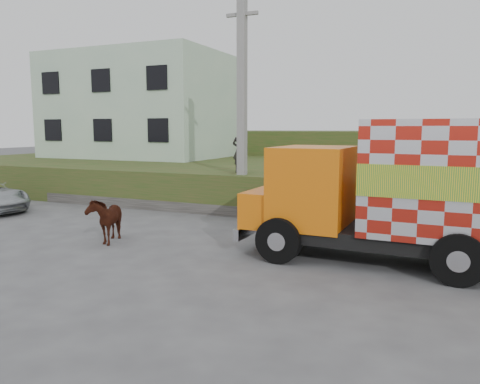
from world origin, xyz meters
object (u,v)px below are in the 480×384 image
at_px(cargo_truck, 422,192).
at_px(cow, 106,219).
at_px(utility_pole, 242,104).
at_px(pedestrian, 240,150).

distance_m(cargo_truck, cow, 8.42).
height_order(utility_pole, cargo_truck, utility_pole).
relative_size(utility_pole, cow, 5.17).
xyz_separation_m(cargo_truck, pedestrian, (-6.80, 5.11, 0.61)).
height_order(utility_pole, cow, utility_pole).
height_order(cargo_truck, cow, cargo_truck).
height_order(utility_pole, pedestrian, utility_pole).
bearing_deg(pedestrian, utility_pole, 116.27).
xyz_separation_m(utility_pole, pedestrian, (-0.39, 0.72, -1.72)).
bearing_deg(utility_pole, cow, -109.21).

